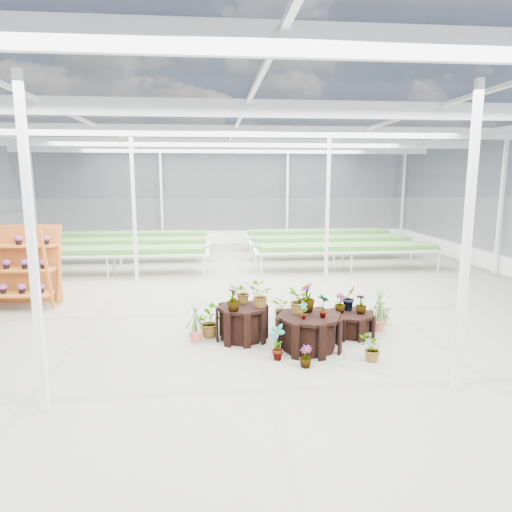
{
  "coord_description": "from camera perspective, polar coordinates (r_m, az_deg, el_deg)",
  "views": [
    {
      "loc": [
        -0.64,
        -10.16,
        3.18
      ],
      "look_at": [
        0.4,
        0.63,
        1.3
      ],
      "focal_mm": 32.0,
      "sensor_mm": 36.0,
      "label": 1
    }
  ],
  "objects": [
    {
      "name": "nursery_plants",
      "position": [
        9.22,
        4.07,
        -6.81
      ],
      "size": [
        4.48,
        3.05,
        1.22
      ],
      "color": "#487032",
      "rests_on": "ground"
    },
    {
      "name": "plinth_tall",
      "position": [
        9.1,
        -1.74,
        -8.36
      ],
      "size": [
        1.11,
        1.11,
        0.68
      ],
      "primitive_type": "cylinder",
      "rotation": [
        0.0,
        0.0,
        0.13
      ],
      "color": "black",
      "rests_on": "ground"
    },
    {
      "name": "plinth_low",
      "position": [
        9.61,
        11.57,
        -8.26
      ],
      "size": [
        1.19,
        1.19,
        0.45
      ],
      "primitive_type": "cylinder",
      "rotation": [
        0.0,
        0.0,
        0.21
      ],
      "color": "black",
      "rests_on": "ground"
    },
    {
      "name": "steel_frame",
      "position": [
        10.22,
        -1.91,
        4.62
      ],
      "size": [
        18.0,
        24.0,
        4.5
      ],
      "primitive_type": null,
      "color": "silver",
      "rests_on": "ground"
    },
    {
      "name": "ground_plane",
      "position": [
        10.67,
        -1.84,
        -7.51
      ],
      "size": [
        24.0,
        24.0,
        0.0
      ],
      "primitive_type": "plane",
      "color": "gray",
      "rests_on": "ground"
    },
    {
      "name": "shelf_rack",
      "position": [
        12.63,
        -27.71,
        -1.25
      ],
      "size": [
        1.94,
        1.11,
        2.0
      ],
      "primitive_type": null,
      "rotation": [
        0.0,
        0.0,
        -0.06
      ],
      "color": "#B15920",
      "rests_on": "ground"
    },
    {
      "name": "greenhouse_shell",
      "position": [
        10.22,
        -1.91,
        4.62
      ],
      "size": [
        18.0,
        24.0,
        4.5
      ],
      "primitive_type": null,
      "color": "white",
      "rests_on": "ground"
    },
    {
      "name": "nursery_benches",
      "position": [
        17.59,
        -3.36,
        0.8
      ],
      "size": [
        16.0,
        7.0,
        0.84
      ],
      "primitive_type": null,
      "color": "silver",
      "rests_on": "ground"
    },
    {
      "name": "plinth_mid",
      "position": [
        8.7,
        6.55,
        -9.4
      ],
      "size": [
        1.45,
        1.45,
        0.65
      ],
      "primitive_type": "cylinder",
      "rotation": [
        0.0,
        0.0,
        0.2
      ],
      "color": "black",
      "rests_on": "ground"
    }
  ]
}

